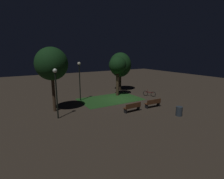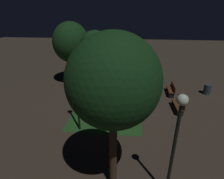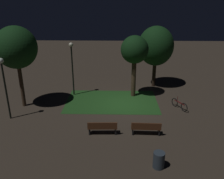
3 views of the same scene
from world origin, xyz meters
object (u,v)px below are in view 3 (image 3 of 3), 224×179
object	(u,v)px
bench_back_row	(146,128)
trash_bin	(159,160)
tree_lawn_side	(16,48)
bench_corner	(102,127)
tree_tall_center	(156,46)
lamp_post_path_center	(4,78)
tree_back_left	(135,51)
bicycle	(179,105)
lamp_post_plaza_east	(72,60)

from	to	relation	value
bench_back_row	trash_bin	xyz separation A→B (m)	(0.30, -2.97, -0.06)
tree_lawn_side	bench_corner	bearing A→B (deg)	-32.27
tree_tall_center	lamp_post_path_center	distance (m)	12.91
bench_corner	trash_bin	size ratio (longest dim) A/B	2.15
bench_corner	bench_back_row	bearing A→B (deg)	0.00
bench_corner	tree_back_left	bearing A→B (deg)	70.19
bench_back_row	bicycle	size ratio (longest dim) A/B	1.20
bench_back_row	lamp_post_path_center	distance (m)	9.71
bench_back_row	tree_tall_center	bearing A→B (deg)	79.11
bench_corner	lamp_post_plaza_east	world-z (taller)	lamp_post_plaza_east
bench_corner	tree_back_left	world-z (taller)	tree_back_left
bench_corner	lamp_post_path_center	xyz separation A→B (m)	(-6.55, 1.92, 2.46)
lamp_post_path_center	bicycle	distance (m)	12.54
tree_lawn_side	lamp_post_path_center	world-z (taller)	tree_lawn_side
bicycle	bench_back_row	bearing A→B (deg)	-128.10
bench_corner	tree_back_left	distance (m)	7.47
bench_corner	tree_lawn_side	bearing A→B (deg)	147.73
bench_corner	lamp_post_plaza_east	size ratio (longest dim) A/B	0.40
tree_lawn_side	bench_back_row	bearing A→B (deg)	-24.01
tree_tall_center	tree_lawn_side	xyz separation A→B (m)	(-10.70, -4.78, 0.74)
tree_back_left	bicycle	xyz separation A→B (m)	(3.33, -2.51, -3.56)
trash_bin	bench_back_row	bearing A→B (deg)	95.80
bench_corner	trash_bin	world-z (taller)	bench_corner
bench_corner	bench_back_row	world-z (taller)	same
trash_bin	bench_corner	bearing A→B (deg)	134.83
bench_corner	bench_back_row	distance (m)	2.65
bench_back_row	trash_bin	bearing A→B (deg)	-84.20
tree_tall_center	lamp_post_plaza_east	distance (m)	7.65
bench_back_row	tree_lawn_side	distance (m)	10.66
lamp_post_path_center	trash_bin	size ratio (longest dim) A/B	5.09
trash_bin	bicycle	xyz separation A→B (m)	(2.63, 6.71, -0.08)
lamp_post_plaza_east	bicycle	bearing A→B (deg)	-17.12
bench_back_row	trash_bin	world-z (taller)	bench_back_row
lamp_post_plaza_east	bicycle	size ratio (longest dim) A/B	2.99
tree_back_left	bicycle	size ratio (longest dim) A/B	3.39
bench_corner	tree_tall_center	world-z (taller)	tree_tall_center
bicycle	lamp_post_plaza_east	bearing A→B (deg)	162.88
tree_lawn_side	trash_bin	size ratio (longest dim) A/B	7.20
lamp_post_plaza_east	bench_corner	bearing A→B (deg)	-65.66
bench_back_row	tree_back_left	bearing A→B (deg)	93.67
tree_lawn_side	lamp_post_path_center	size ratio (longest dim) A/B	1.42
bench_corner	lamp_post_plaza_east	xyz separation A→B (m)	(-2.87, 6.35, 2.60)
bicycle	lamp_post_path_center	bearing A→B (deg)	-171.45
tree_back_left	trash_bin	bearing A→B (deg)	-85.64
trash_bin	bicycle	world-z (taller)	bicycle
lamp_post_path_center	bicycle	bearing A→B (deg)	8.55
lamp_post_path_center	bench_back_row	bearing A→B (deg)	-11.78
bench_corner	bicycle	distance (m)	6.72
tree_tall_center	lamp_post_path_center	world-z (taller)	tree_tall_center
bench_corner	tree_back_left	size ratio (longest dim) A/B	0.35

